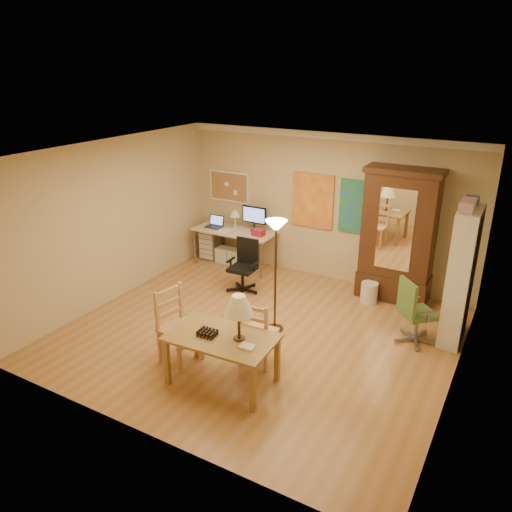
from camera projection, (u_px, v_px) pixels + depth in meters
The scene contains 16 objects.
floor at pixel (258, 333), 7.52m from camera, with size 5.50×5.50×0.00m, color #A36E39.
crown_molding at pixel (329, 135), 8.55m from camera, with size 5.50×0.08×0.12m, color white.
corkboard at pixel (229, 187), 9.91m from camera, with size 0.90×0.04×0.62m, color #9F6B4A.
art_panel_left at pixel (313, 201), 9.10m from camera, with size 0.80×0.04×1.00m, color yellow.
art_panel_right at pixel (360, 207), 8.69m from camera, with size 0.75×0.04×0.95m, color #2869A2.
dining_table at pixel (228, 328), 6.08m from camera, with size 1.37×0.86×1.25m.
ladder_chair_back at pixel (258, 334), 6.63m from camera, with size 0.46×0.44×0.95m.
ladder_chair_left at pixel (178, 328), 6.69m from camera, with size 0.54×0.56×1.04m.
torchiere_lamp at pixel (276, 243), 7.13m from camera, with size 0.32×0.32×1.74m.
computer_desk at pixel (237, 244), 9.88m from camera, with size 1.63×0.71×1.23m.
office_chair_black at pixel (244, 278), 8.83m from camera, with size 0.58×0.58×0.94m.
office_chair_green at pixel (414, 325), 7.21m from camera, with size 0.63×0.63×0.99m.
drawer_cart at pixel (212, 241), 10.30m from camera, with size 0.37×0.44×0.73m.
armoire at pixel (397, 244), 8.32m from camera, with size 1.23×0.58×2.26m.
bookshelf at pixel (460, 277), 7.04m from camera, with size 0.30×0.79×1.99m.
wastebin at pixel (369, 293), 8.42m from camera, with size 0.29×0.29×0.36m, color silver.
Camera 1 is at (3.21, -5.73, 3.84)m, focal length 35.00 mm.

